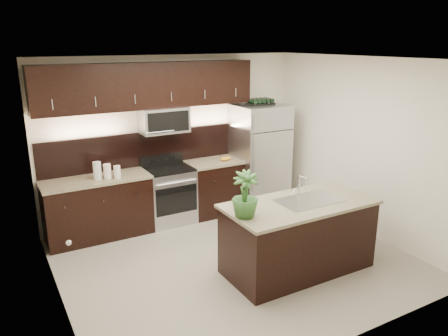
# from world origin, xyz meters

# --- Properties ---
(ground) EXTENTS (4.50, 4.50, 0.00)m
(ground) POSITION_xyz_m (0.00, 0.00, 0.00)
(ground) COLOR gray
(ground) RESTS_ON ground
(room_walls) EXTENTS (4.52, 4.02, 2.71)m
(room_walls) POSITION_xyz_m (-0.11, -0.04, 1.70)
(room_walls) COLOR silver
(room_walls) RESTS_ON ground
(counter_run) EXTENTS (3.51, 0.65, 0.94)m
(counter_run) POSITION_xyz_m (-0.46, 1.69, 0.47)
(counter_run) COLOR black
(counter_run) RESTS_ON ground
(upper_fixtures) EXTENTS (3.49, 0.40, 1.66)m
(upper_fixtures) POSITION_xyz_m (-0.43, 1.84, 2.14)
(upper_fixtures) COLOR black
(upper_fixtures) RESTS_ON counter_run
(island) EXTENTS (1.96, 0.96, 0.94)m
(island) POSITION_xyz_m (0.60, -0.61, 0.47)
(island) COLOR black
(island) RESTS_ON ground
(sink_faucet) EXTENTS (0.84, 0.50, 0.28)m
(sink_faucet) POSITION_xyz_m (0.75, -0.60, 0.96)
(sink_faucet) COLOR silver
(sink_faucet) RESTS_ON island
(refrigerator) EXTENTS (0.89, 0.80, 1.85)m
(refrigerator) POSITION_xyz_m (1.48, 1.63, 0.92)
(refrigerator) COLOR #B2B2B7
(refrigerator) RESTS_ON ground
(wine_rack) EXTENTS (0.46, 0.28, 0.11)m
(wine_rack) POSITION_xyz_m (1.48, 1.63, 1.90)
(wine_rack) COLOR black
(wine_rack) RESTS_ON refrigerator
(plant) EXTENTS (0.40, 0.40, 0.55)m
(plant) POSITION_xyz_m (-0.25, -0.65, 1.21)
(plant) COLOR #295321
(plant) RESTS_ON island
(canisters) EXTENTS (0.38, 0.20, 0.26)m
(canisters) POSITION_xyz_m (-1.29, 1.61, 1.06)
(canisters) COLOR silver
(canisters) RESTS_ON counter_run
(french_press) EXTENTS (0.09, 0.09, 0.26)m
(french_press) POSITION_xyz_m (1.17, 1.64, 1.04)
(french_press) COLOR silver
(french_press) RESTS_ON counter_run
(bananas) EXTENTS (0.23, 0.20, 0.06)m
(bananas) POSITION_xyz_m (0.72, 1.61, 0.97)
(bananas) COLOR gold
(bananas) RESTS_ON counter_run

